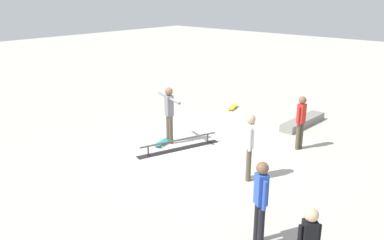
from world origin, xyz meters
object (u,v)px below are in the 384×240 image
skater_main (169,111)px  bystander_blue_shirt (261,199)px  loose_skateboard_yellow (233,107)px  skateboard_main (164,142)px  bystander_red_shirt (301,120)px  bystander_white_shirt (250,143)px  skate_ledge (303,122)px  grind_rail (179,145)px

skater_main → bystander_blue_shirt: 5.41m
loose_skateboard_yellow → skateboard_main: bearing=169.9°
bystander_red_shirt → loose_skateboard_yellow: bearing=-111.0°
bystander_blue_shirt → loose_skateboard_yellow: bearing=162.3°
skater_main → loose_skateboard_yellow: size_ratio=2.08×
skateboard_main → bystander_white_shirt: size_ratio=0.50×
bystander_red_shirt → bystander_white_shirt: bearing=7.6°
skate_ledge → bystander_white_shirt: (4.64, 0.92, 0.81)m
skate_ledge → skater_main: skater_main is taller
skate_ledge → bystander_white_shirt: bystander_white_shirt is taller
skateboard_main → bystander_red_shirt: 4.05m
skater_main → bystander_red_shirt: skater_main is taller
grind_rail → bystander_red_shirt: 3.55m
skate_ledge → skateboard_main: skate_ledge is taller
bystander_white_shirt → loose_skateboard_yellow: (-4.69, -3.90, -0.86)m
bystander_white_shirt → loose_skateboard_yellow: bearing=-174.7°
skater_main → bystander_white_shirt: skater_main is taller
grind_rail → loose_skateboard_yellow: (-4.41, -1.31, -0.06)m
bystander_red_shirt → bystander_blue_shirt: bearing=26.5°
loose_skateboard_yellow → bystander_white_shirt: bearing=-159.0°
grind_rail → loose_skateboard_yellow: grind_rail is taller
skate_ledge → bystander_blue_shirt: (6.70, 2.55, 0.79)m
grind_rail → skateboard_main: (0.01, -0.64, -0.06)m
grind_rail → bystander_white_shirt: size_ratio=1.54×
bystander_white_shirt → skate_ledge: bearing=156.8°
skater_main → bystander_white_shirt: (0.47, 3.16, -0.06)m
grind_rail → skater_main: (-0.19, -0.58, 0.86)m
grind_rail → bystander_white_shirt: bystander_white_shirt is taller
bystander_red_shirt → bystander_blue_shirt: 4.97m
bystander_red_shirt → bystander_blue_shirt: (4.68, 1.65, 0.03)m
grind_rail → bystander_red_shirt: size_ratio=1.63×
skate_ledge → loose_skateboard_yellow: size_ratio=2.73×
skate_ledge → bystander_blue_shirt: bearing=20.8°
grind_rail → skater_main: size_ratio=1.50×
bystander_red_shirt → bystander_white_shirt: bystander_white_shirt is taller
bystander_blue_shirt → loose_skateboard_yellow: size_ratio=1.97×
skateboard_main → bystander_blue_shirt: (2.33, 4.85, 0.84)m
grind_rail → bystander_blue_shirt: 4.87m
bystander_red_shirt → loose_skateboard_yellow: 4.46m
skater_main → grind_rail: bearing=0.9°
bystander_red_shirt → loose_skateboard_yellow: bystander_red_shirt is taller
bystander_white_shirt → loose_skateboard_yellow: size_ratio=2.02×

